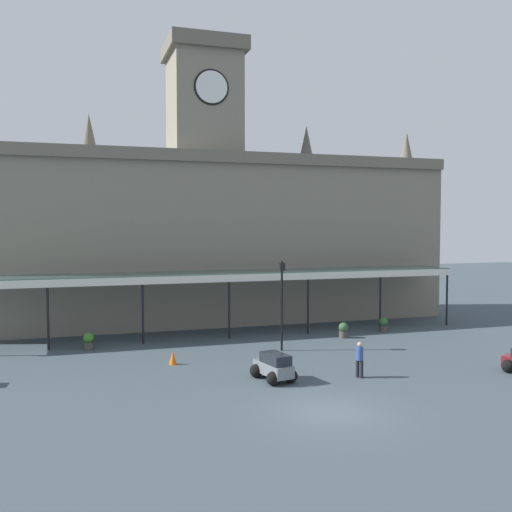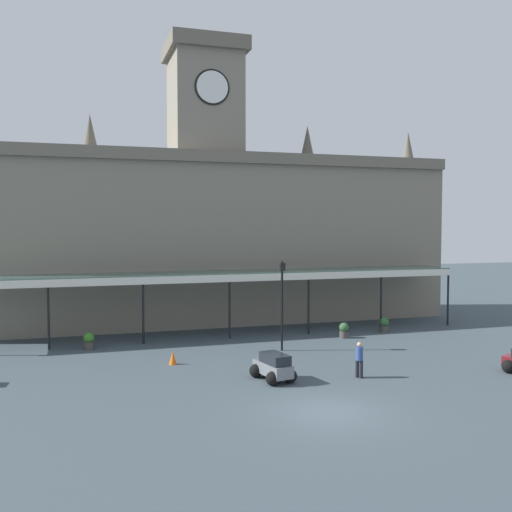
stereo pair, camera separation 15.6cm
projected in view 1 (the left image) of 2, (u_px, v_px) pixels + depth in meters
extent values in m
plane|color=#3E4B52|center=(330.00, 412.00, 21.74)|extent=(140.00, 140.00, 0.00)
cube|color=gray|center=(205.00, 239.00, 42.13)|extent=(35.88, 6.66, 12.15)
cube|color=#6C6558|center=(215.00, 156.00, 38.51)|extent=(35.88, 0.30, 0.80)
cube|color=gray|center=(204.00, 107.00, 41.61)|extent=(4.80, 4.80, 7.13)
cube|color=#665F53|center=(204.00, 50.00, 41.39)|extent=(5.50, 5.50, 1.00)
cylinder|color=white|center=(212.00, 87.00, 39.22)|extent=(2.20, 0.12, 2.20)
cylinder|color=black|center=(211.00, 87.00, 39.26)|extent=(2.46, 0.06, 2.46)
cone|color=#5F594E|center=(89.00, 133.00, 39.29)|extent=(1.10, 1.10, 2.60)
cone|color=#5F594E|center=(306.00, 143.00, 44.17)|extent=(1.10, 1.10, 2.60)
cone|color=#5F594E|center=(407.00, 148.00, 46.86)|extent=(1.10, 1.10, 2.60)
cube|color=#38564C|center=(223.00, 273.00, 36.98)|extent=(31.96, 3.20, 0.16)
cube|color=silver|center=(230.00, 278.00, 35.47)|extent=(31.96, 0.12, 0.44)
cylinder|color=black|center=(48.00, 316.00, 32.49)|extent=(0.14, 0.14, 3.92)
cylinder|color=black|center=(143.00, 311.00, 34.10)|extent=(0.14, 0.14, 3.92)
cylinder|color=black|center=(229.00, 307.00, 35.71)|extent=(0.14, 0.14, 3.92)
cylinder|color=black|center=(308.00, 304.00, 37.32)|extent=(0.14, 0.14, 3.92)
cylinder|color=black|center=(380.00, 301.00, 38.93)|extent=(0.14, 0.14, 3.92)
cylinder|color=black|center=(447.00, 298.00, 40.54)|extent=(0.14, 0.14, 3.92)
sphere|color=black|center=(508.00, 366.00, 27.51)|extent=(0.64, 0.64, 0.64)
cube|color=slate|center=(273.00, 368.00, 26.16)|extent=(1.32, 2.38, 0.55)
cube|color=#1E232B|center=(276.00, 359.00, 25.96)|extent=(1.12, 1.68, 0.45)
sphere|color=black|center=(256.00, 371.00, 26.64)|extent=(0.64, 0.64, 0.64)
sphere|color=black|center=(273.00, 368.00, 27.07)|extent=(0.64, 0.64, 0.64)
sphere|color=black|center=(273.00, 379.00, 25.28)|extent=(0.64, 0.64, 0.64)
sphere|color=black|center=(291.00, 376.00, 25.71)|extent=(0.64, 0.64, 0.64)
cylinder|color=black|center=(357.00, 368.00, 26.71)|extent=(0.17, 0.17, 0.82)
cylinder|color=black|center=(362.00, 369.00, 26.56)|extent=(0.17, 0.17, 0.82)
cylinder|color=#334C8C|center=(360.00, 354.00, 26.59)|extent=(0.34, 0.34, 0.62)
sphere|color=tan|center=(360.00, 345.00, 26.57)|extent=(0.23, 0.23, 0.23)
cylinder|color=black|center=(282.00, 311.00, 32.29)|extent=(0.13, 0.13, 4.54)
cube|color=black|center=(282.00, 267.00, 32.15)|extent=(0.30, 0.30, 0.44)
sphere|color=black|center=(282.00, 262.00, 32.14)|extent=(0.14, 0.14, 0.14)
cone|color=orange|center=(173.00, 358.00, 29.14)|extent=(0.40, 0.40, 0.70)
cylinder|color=#47423D|center=(383.00, 329.00, 38.10)|extent=(0.56, 0.56, 0.42)
sphere|color=#2F6230|center=(383.00, 322.00, 38.07)|extent=(0.60, 0.60, 0.60)
cylinder|color=#47423D|center=(343.00, 334.00, 36.06)|extent=(0.56, 0.56, 0.42)
sphere|color=#335A33|center=(344.00, 327.00, 36.03)|extent=(0.60, 0.60, 0.60)
cylinder|color=#47423D|center=(89.00, 346.00, 32.67)|extent=(0.56, 0.56, 0.42)
sphere|color=#377A24|center=(88.00, 338.00, 32.64)|extent=(0.60, 0.60, 0.60)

